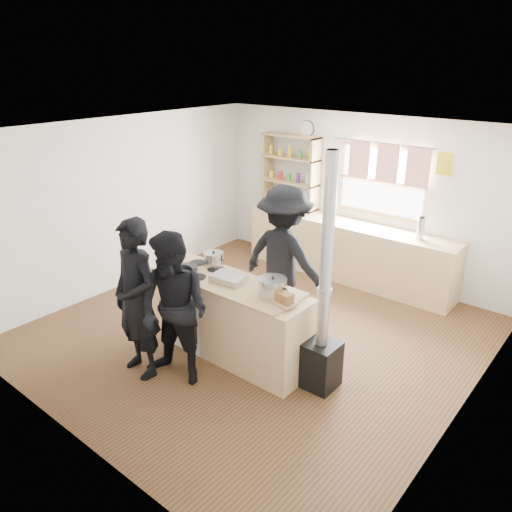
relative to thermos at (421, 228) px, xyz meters
name	(u,v)px	position (x,y,z in m)	size (l,w,h in m)	color
ground	(257,333)	(-1.11, -2.22, -1.06)	(5.00, 5.00, 0.01)	brown
back_counter	(347,251)	(-1.11, 0.00, -0.60)	(3.40, 0.55, 0.90)	#D9B783
shelving_unit	(290,171)	(-2.31, 0.12, 0.46)	(1.00, 0.28, 1.20)	tan
thermos	(421,228)	(0.00, 0.00, 0.00)	(0.10, 0.10, 0.31)	silver
cooking_island	(236,320)	(-0.97, -2.77, -0.59)	(1.97, 0.64, 0.93)	white
skillet_greens	(186,268)	(-1.65, -2.87, -0.10)	(0.34, 0.34, 0.05)	black
roast_tray	(228,278)	(-1.06, -2.78, -0.08)	(0.40, 0.30, 0.08)	silver
stockpot_stove	(214,259)	(-1.50, -2.56, -0.04)	(0.24, 0.24, 0.20)	#BDBDC0
stockpot_counter	(273,287)	(-0.47, -2.75, -0.03)	(0.30, 0.30, 0.22)	#B4B4B7
bread_board	(283,298)	(-0.29, -2.81, -0.07)	(0.31, 0.25, 0.12)	tan
flue_heater	(322,332)	(0.09, -2.63, -0.41)	(0.35, 0.35, 2.50)	black
person_near_left	(136,299)	(-1.58, -3.65, -0.17)	(0.65, 0.42, 1.77)	black
person_near_right	(174,310)	(-1.17, -3.49, -0.22)	(0.81, 0.63, 1.66)	black
person_far	(285,259)	(-0.97, -1.85, -0.12)	(1.20, 0.69, 1.86)	black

